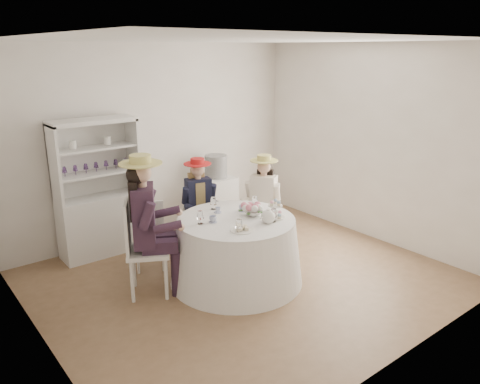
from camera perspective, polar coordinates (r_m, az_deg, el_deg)
ground at (r=5.65m, az=0.64°, el=-10.48°), size 4.50×4.50×0.00m
ceiling at (r=5.01m, az=0.75°, el=18.09°), size 4.50×4.50×0.00m
wall_back at (r=6.79m, az=-10.06°, el=6.12°), size 4.50×0.00×4.50m
wall_front at (r=3.89m, az=19.64°, el=-2.90°), size 4.50×0.00×4.50m
wall_left at (r=4.18m, az=-24.01°, el=-2.01°), size 0.00×4.50×4.50m
wall_right at (r=6.78m, az=15.71°, el=5.71°), size 0.00×4.50×4.50m
tea_table at (r=5.44m, az=-0.46°, el=-7.10°), size 1.54×1.54×0.77m
hutch at (r=6.35m, az=-16.75°, el=-1.79°), size 1.18×0.72×1.79m
side_table at (r=7.16m, az=-2.88°, el=-1.10°), size 0.50×0.50×0.76m
hatbox at (r=7.01m, az=-2.95°, el=3.16°), size 0.41×0.41×0.34m
guest_left at (r=5.08m, az=-11.32°, el=-3.12°), size 0.67×0.61×1.57m
guest_mid at (r=6.16m, az=-5.03°, el=-0.92°), size 0.48×0.51×1.27m
guest_right at (r=6.20m, az=2.81°, el=-0.61°), size 0.55×0.51×1.29m
spare_chair at (r=5.77m, az=-11.04°, el=-4.84°), size 0.50×0.50×0.91m
teacup_a at (r=5.18m, az=-3.32°, el=-3.37°), size 0.10×0.10×0.07m
teacup_b at (r=5.48m, az=-2.72°, el=-2.24°), size 0.07×0.07×0.06m
teacup_c at (r=5.52m, az=0.29°, el=-2.03°), size 0.09×0.09×0.07m
flower_bowl at (r=5.39m, az=1.62°, el=-2.62°), size 0.21×0.21×0.05m
flower_arrangement at (r=5.38m, az=1.40°, el=-1.79°), size 0.21×0.20×0.08m
table_teapot at (r=5.16m, az=3.46°, el=-3.01°), size 0.22×0.16×0.17m
sandwich_plate at (r=4.95m, az=0.25°, el=-4.57°), size 0.25×0.25×0.05m
cupcake_stand at (r=5.31m, az=4.31°, el=-2.38°), size 0.22×0.22×0.21m
stemware_set at (r=5.27m, az=-0.47°, el=-2.50°), size 0.89×0.86×0.15m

